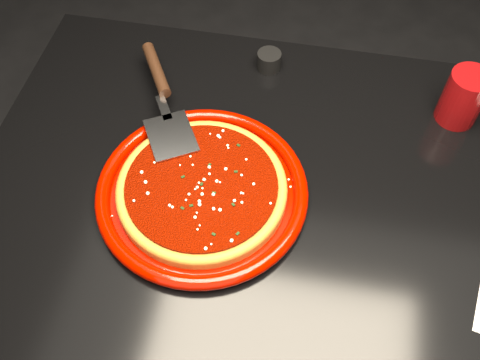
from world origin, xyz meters
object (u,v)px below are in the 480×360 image
(cup, at_px, (463,98))
(ramekin, at_px, (269,61))
(pizza_server, at_px, (164,98))
(plate, at_px, (202,191))
(table, at_px, (295,293))

(cup, bearing_deg, ramekin, 169.80)
(pizza_server, xyz_separation_m, ramekin, (0.17, 0.16, -0.03))
(plate, distance_m, cup, 0.51)
(table, bearing_deg, pizza_server, 152.90)
(plate, distance_m, pizza_server, 0.20)
(pizza_server, relative_size, ramekin, 6.90)
(ramekin, bearing_deg, table, -68.19)
(table, xyz_separation_m, ramekin, (-0.13, 0.32, 0.39))
(plate, relative_size, ramekin, 7.46)
(plate, relative_size, pizza_server, 1.08)
(table, height_order, cup, cup)
(table, distance_m, pizza_server, 0.54)
(ramekin, bearing_deg, plate, -100.78)
(cup, distance_m, ramekin, 0.38)
(table, relative_size, cup, 11.32)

